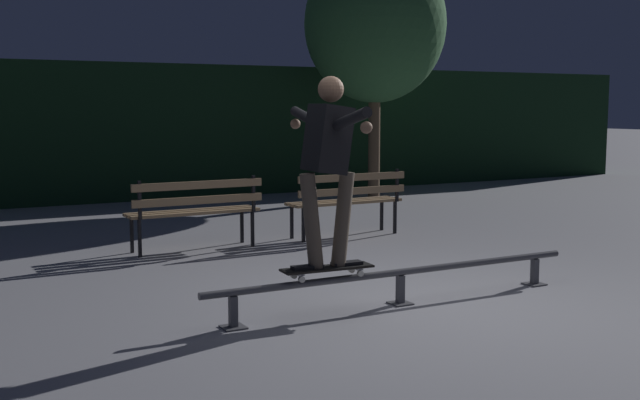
# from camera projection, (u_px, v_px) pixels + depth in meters

# --- Properties ---
(ground_plane) EXTENTS (90.00, 90.00, 0.00)m
(ground_plane) POSITION_uv_depth(u_px,v_px,m) (406.00, 306.00, 6.71)
(ground_plane) COLOR gray
(hedge_backdrop) EXTENTS (24.00, 1.20, 2.50)m
(hedge_backdrop) POSITION_uv_depth(u_px,v_px,m) (128.00, 131.00, 14.51)
(hedge_backdrop) COLOR black
(hedge_backdrop) RESTS_ON ground
(grind_rail) EXTENTS (3.67, 0.18, 0.31)m
(grind_rail) POSITION_uv_depth(u_px,v_px,m) (400.00, 277.00, 6.76)
(grind_rail) COLOR #47474C
(grind_rail) RESTS_ON ground
(skateboard) EXTENTS (0.79, 0.25, 0.09)m
(skateboard) POSITION_uv_depth(u_px,v_px,m) (327.00, 269.00, 6.40)
(skateboard) COLOR black
(skateboard) RESTS_ON grind_rail
(skateboarder) EXTENTS (0.62, 1.41, 1.56)m
(skateboarder) POSITION_uv_depth(u_px,v_px,m) (328.00, 155.00, 6.29)
(skateboarder) COLOR black
(skateboarder) RESTS_ON skateboard
(park_bench_leftmost) EXTENTS (1.61, 0.44, 0.88)m
(park_bench_leftmost) POSITION_uv_depth(u_px,v_px,m) (195.00, 206.00, 9.23)
(park_bench_leftmost) COLOR black
(park_bench_leftmost) RESTS_ON ground
(park_bench_left_center) EXTENTS (1.61, 0.44, 0.88)m
(park_bench_left_center) POSITION_uv_depth(u_px,v_px,m) (348.00, 197.00, 10.22)
(park_bench_left_center) COLOR black
(park_bench_left_center) RESTS_ON ground
(tree_far_right) EXTENTS (2.62, 2.62, 4.66)m
(tree_far_right) POSITION_uv_depth(u_px,v_px,m) (375.00, 25.00, 14.34)
(tree_far_right) COLOR brown
(tree_far_right) RESTS_ON ground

